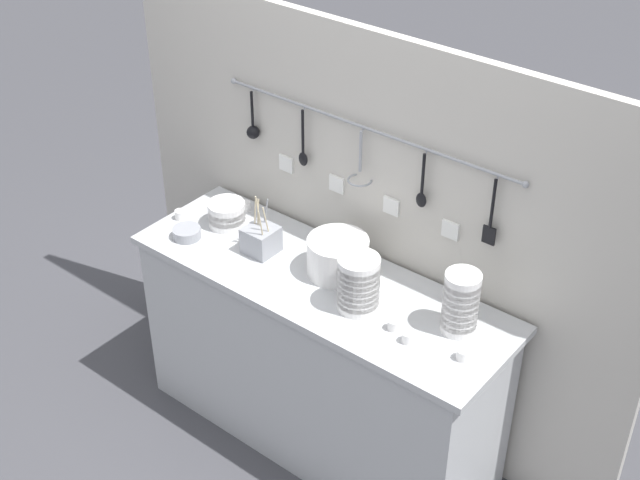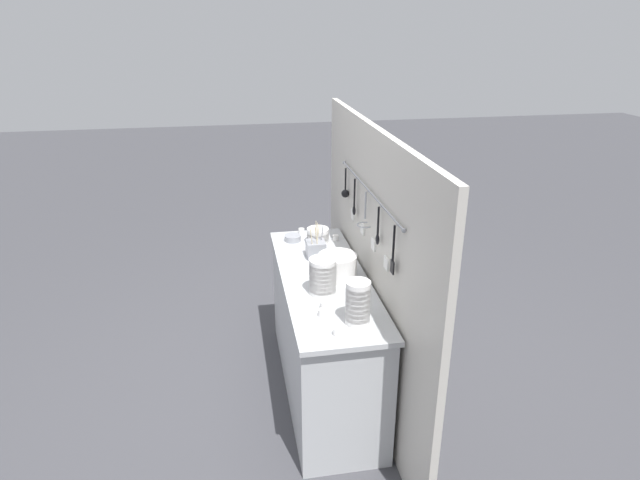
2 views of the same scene
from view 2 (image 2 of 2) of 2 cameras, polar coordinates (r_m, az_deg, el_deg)
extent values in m
plane|color=#424247|center=(3.80, 0.37, -15.38)|extent=(20.00, 20.00, 0.00)
cube|color=#B7BABC|center=(3.35, 0.41, -4.12)|extent=(1.59, 0.53, 0.03)
cube|color=#B7BABC|center=(3.56, 0.39, -10.20)|extent=(1.53, 0.51, 0.81)
cube|color=#BCB7AD|center=(3.39, 5.41, -2.89)|extent=(2.39, 0.04, 1.77)
cylinder|color=#93969E|center=(3.20, 5.18, 5.34)|extent=(1.33, 0.01, 0.01)
sphere|color=#93969E|center=(3.82, 2.61, 8.26)|extent=(0.02, 0.02, 0.02)
sphere|color=#93969E|center=(2.60, 8.94, 1.02)|extent=(0.02, 0.02, 0.02)
cylinder|color=black|center=(3.74, 2.74, 6.46)|extent=(0.01, 0.01, 0.16)
sphere|color=black|center=(3.77, 2.71, 4.97)|extent=(0.06, 0.06, 0.06)
cylinder|color=#93969E|center=(3.72, 2.95, 7.76)|extent=(0.00, 0.01, 0.02)
cylinder|color=black|center=(3.49, 3.70, 5.02)|extent=(0.01, 0.01, 0.19)
ellipsoid|color=black|center=(3.53, 3.65, 3.14)|extent=(0.04, 0.02, 0.06)
cylinder|color=#93969E|center=(3.47, 3.94, 6.64)|extent=(0.01, 0.01, 0.02)
cylinder|color=#93969E|center=(3.23, 4.88, 3.70)|extent=(0.01, 0.01, 0.17)
torus|color=#93969E|center=(3.27, 4.80, 1.62)|extent=(0.10, 0.10, 0.01)
cylinder|color=#93969E|center=(3.20, 5.14, 5.26)|extent=(0.00, 0.01, 0.02)
cylinder|color=black|center=(2.97, 6.23, 2.00)|extent=(0.01, 0.01, 0.17)
ellipsoid|color=black|center=(3.01, 6.14, 0.05)|extent=(0.04, 0.02, 0.06)
cylinder|color=#93969E|center=(2.95, 6.53, 3.66)|extent=(0.01, 0.01, 0.02)
cylinder|color=black|center=(2.72, 7.87, -0.40)|extent=(0.01, 0.01, 0.20)
cube|color=black|center=(2.78, 7.73, -2.86)|extent=(0.05, 0.01, 0.07)
cylinder|color=#93969E|center=(2.69, 8.23, 1.69)|extent=(0.00, 0.01, 0.02)
cube|color=white|center=(3.66, 3.55, 2.71)|extent=(0.07, 0.01, 0.07)
cube|color=white|center=(3.42, 4.57, 1.22)|extent=(0.07, 0.01, 0.07)
cube|color=white|center=(3.18, 5.75, -0.49)|extent=(0.07, 0.01, 0.07)
cube|color=white|center=(2.95, 7.11, -2.47)|extent=(0.07, 0.01, 0.07)
cylinder|color=white|center=(2.85, 4.00, -8.39)|extent=(0.13, 0.13, 0.05)
cylinder|color=white|center=(2.84, 4.02, -7.91)|extent=(0.13, 0.13, 0.05)
cylinder|color=white|center=(2.82, 4.03, -7.43)|extent=(0.13, 0.13, 0.05)
cylinder|color=white|center=(2.81, 4.05, -6.94)|extent=(0.13, 0.13, 0.05)
cylinder|color=white|center=(2.80, 4.06, -6.44)|extent=(0.13, 0.13, 0.05)
cylinder|color=white|center=(2.78, 4.08, -5.95)|extent=(0.13, 0.13, 0.05)
cylinder|color=white|center=(2.77, 4.09, -5.44)|extent=(0.13, 0.13, 0.05)
cylinder|color=white|center=(2.76, 4.11, -4.93)|extent=(0.13, 0.13, 0.05)
cylinder|color=white|center=(3.14, 0.29, -5.33)|extent=(0.16, 0.16, 0.05)
cylinder|color=white|center=(3.12, 0.29, -4.93)|extent=(0.16, 0.16, 0.05)
cylinder|color=white|center=(3.11, 0.29, -4.52)|extent=(0.16, 0.16, 0.05)
cylinder|color=white|center=(3.10, 0.29, -4.11)|extent=(0.16, 0.16, 0.05)
cylinder|color=white|center=(3.09, 0.29, -3.70)|extent=(0.16, 0.16, 0.05)
cylinder|color=white|center=(3.08, 0.29, -3.28)|extent=(0.16, 0.16, 0.05)
cylinder|color=white|center=(3.07, 0.29, -2.86)|extent=(0.16, 0.16, 0.05)
cylinder|color=white|center=(3.06, 0.29, -2.44)|extent=(0.16, 0.16, 0.05)
cylinder|color=white|center=(3.83, -0.23, 0.09)|extent=(0.16, 0.16, 0.05)
cylinder|color=white|center=(3.82, -0.23, 0.48)|extent=(0.16, 0.16, 0.05)
cylinder|color=white|center=(3.81, -0.23, 0.87)|extent=(0.16, 0.16, 0.05)
cylinder|color=white|center=(3.33, 1.85, -3.89)|extent=(0.24, 0.24, 0.01)
cylinder|color=white|center=(3.33, 1.85, -3.73)|extent=(0.24, 0.24, 0.01)
cylinder|color=white|center=(3.32, 1.85, -3.56)|extent=(0.24, 0.24, 0.01)
cylinder|color=white|center=(3.32, 1.85, -3.40)|extent=(0.24, 0.24, 0.01)
cylinder|color=white|center=(3.31, 1.86, -3.23)|extent=(0.24, 0.24, 0.01)
cylinder|color=white|center=(3.31, 1.86, -3.06)|extent=(0.24, 0.24, 0.01)
cylinder|color=white|center=(3.31, 1.86, -2.89)|extent=(0.24, 0.24, 0.01)
cylinder|color=white|center=(3.30, 1.86, -2.72)|extent=(0.24, 0.24, 0.01)
cylinder|color=white|center=(3.30, 1.86, -2.55)|extent=(0.24, 0.24, 0.01)
cylinder|color=white|center=(3.29, 1.87, -2.38)|extent=(0.24, 0.24, 0.01)
cylinder|color=white|center=(3.29, 1.87, -2.21)|extent=(0.24, 0.24, 0.01)
cylinder|color=white|center=(3.28, 1.87, -2.04)|extent=(0.24, 0.24, 0.01)
cylinder|color=white|center=(3.28, 1.87, -1.87)|extent=(0.24, 0.24, 0.01)
cylinder|color=white|center=(3.27, 1.88, -1.70)|extent=(0.24, 0.24, 0.01)
cylinder|color=#93969E|center=(3.87, -2.92, 0.23)|extent=(0.12, 0.12, 0.04)
cube|color=#93969E|center=(3.59, -0.42, -0.98)|extent=(0.12, 0.12, 0.11)
cylinder|color=#C6B793|center=(3.53, -0.33, 0.05)|extent=(0.03, 0.02, 0.17)
cylinder|color=#C6B793|center=(3.59, -0.25, 0.42)|extent=(0.02, 0.03, 0.16)
cylinder|color=#C6B793|center=(3.58, -0.27, 0.47)|extent=(0.03, 0.01, 0.18)
cylinder|color=#C6B793|center=(3.59, -0.42, 0.66)|extent=(0.03, 0.01, 0.19)
cylinder|color=#C6B793|center=(3.52, -0.90, 0.01)|extent=(0.01, 0.02, 0.17)
cylinder|color=#93969E|center=(3.58, 0.20, 0.39)|extent=(0.03, 0.02, 0.17)
cylinder|color=white|center=(2.91, 0.24, -7.77)|extent=(0.04, 0.04, 0.04)
cylinder|color=white|center=(2.75, 1.86, -9.74)|extent=(0.04, 0.04, 0.04)
cylinder|color=white|center=(2.98, 0.46, -6.97)|extent=(0.04, 0.04, 0.04)
cylinder|color=white|center=(3.99, -1.99, 0.96)|extent=(0.04, 0.04, 0.04)
cylinder|color=white|center=(3.87, 1.68, 0.25)|extent=(0.04, 0.04, 0.04)
camera|label=1|loc=(2.10, -70.79, 24.92)|focal=50.00mm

